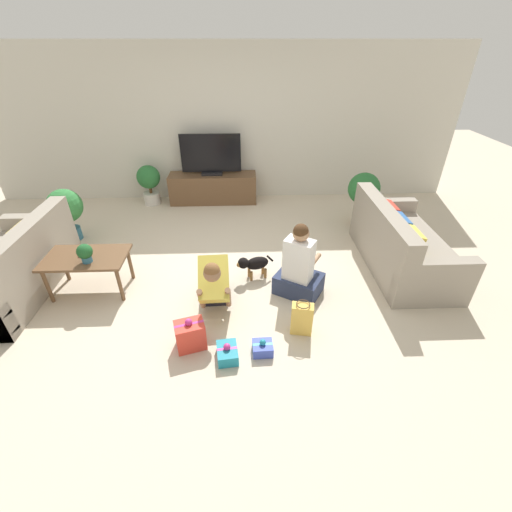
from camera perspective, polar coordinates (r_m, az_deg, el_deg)
name	(u,v)px	position (r m, az deg, el deg)	size (l,w,h in m)	color
ground_plane	(218,273)	(4.53, -6.28, -2.85)	(16.00, 16.00, 0.00)	beige
wall_back	(222,126)	(6.46, -5.70, 20.74)	(8.40, 0.06, 2.60)	beige
sofa_left	(13,269)	(4.97, -35.43, -1.80)	(0.89, 1.80, 0.84)	gray
sofa_right	(400,246)	(4.89, 22.86, 1.59)	(0.89, 1.80, 0.84)	gray
coffee_table	(87,261)	(4.45, -26.41, -0.70)	(0.93, 0.56, 0.48)	brown
tv_console	(213,188)	(6.49, -7.15, 11.16)	(1.57, 0.43, 0.53)	brown
tv	(211,157)	(6.31, -7.51, 16.08)	(1.05, 0.20, 0.71)	black
potted_plant_back_left	(149,181)	(6.58, -17.38, 11.77)	(0.41, 0.41, 0.72)	beige
potted_plant_corner_right	(364,191)	(5.76, 17.49, 10.30)	(0.50, 0.50, 0.85)	#A36042
potted_plant_corner_left	(65,208)	(5.76, -29.17, 6.97)	(0.49, 0.49, 0.79)	#336B84
person_kneeling	(215,282)	(3.84, -6.89, -4.30)	(0.36, 0.78, 0.75)	#23232D
person_sitting	(299,270)	(4.01, 7.16, -2.29)	(0.65, 0.62, 0.94)	#283351
dog	(253,264)	(4.30, -0.43, -1.30)	(0.47, 0.24, 0.32)	black
gift_box_a	(190,335)	(3.50, -10.88, -12.78)	(0.33, 0.28, 0.36)	red
gift_box_b	(263,348)	(3.45, 1.11, -15.05)	(0.20, 0.18, 0.17)	#3D51BC
gift_box_c	(227,353)	(3.42, -4.80, -15.77)	(0.22, 0.28, 0.18)	teal
gift_bag_a	(302,319)	(3.59, 7.65, -10.29)	(0.24, 0.17, 0.38)	#E5B74C
mug	(84,250)	(4.46, -26.71, 0.90)	(0.12, 0.08, 0.09)	#B23D38
tabletop_plant	(85,253)	(4.24, -26.63, 0.51)	(0.17, 0.17, 0.22)	#336B84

